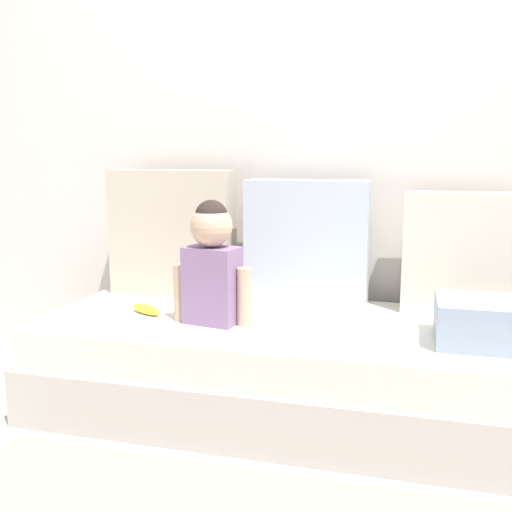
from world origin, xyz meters
name	(u,v)px	position (x,y,z in m)	size (l,w,h in m)	color
ground_plane	(291,411)	(0.00, 0.00, 0.00)	(12.00, 12.00, 0.00)	#B2ADA3
back_wall	(317,123)	(0.00, 0.54, 1.15)	(5.21, 0.10, 2.30)	silver
couch	(292,368)	(0.00, 0.00, 0.18)	(2.01, 0.81, 0.37)	beige
throw_pillow_left	(172,233)	(-0.62, 0.31, 0.66)	(0.57, 0.16, 0.57)	#C1B29E
throw_pillow_center	(307,242)	(0.00, 0.31, 0.64)	(0.53, 0.16, 0.53)	#B2BCC6
throw_pillow_right	(459,253)	(0.62, 0.31, 0.62)	(0.44, 0.16, 0.49)	beige
toddler	(212,261)	(-0.29, -0.10, 0.61)	(0.31, 0.16, 0.47)	gray
banana	(146,309)	(-0.59, -0.05, 0.39)	(0.17, 0.04, 0.04)	yellow
folded_blanket	(497,323)	(0.72, -0.10, 0.45)	(0.40, 0.28, 0.15)	#8E9EB2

